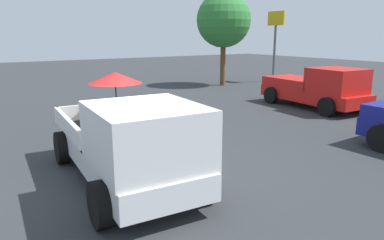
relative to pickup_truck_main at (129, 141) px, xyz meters
name	(u,v)px	position (x,y,z in m)	size (l,w,h in m)	color
ground_plane	(124,179)	(-0.40, 0.01, -0.98)	(80.00, 80.00, 0.00)	#2D3033
pickup_truck_main	(129,141)	(0.00, 0.00, 0.00)	(5.18, 2.56, 2.21)	black
pickup_truck_far	(317,88)	(-3.18, 10.18, -0.10)	(4.92, 2.44, 1.80)	black
motel_sign	(275,32)	(-10.60, 15.27, 2.32)	(1.40, 0.16, 4.64)	#59595B
tree_by_lot	(224,20)	(-11.21, 11.36, 3.01)	(3.33, 3.33, 5.68)	brown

